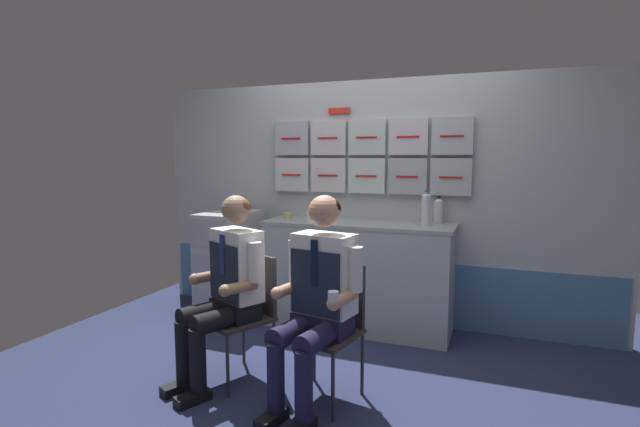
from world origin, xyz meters
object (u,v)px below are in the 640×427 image
at_px(folding_chair_right, 331,315).
at_px(water_bottle_short, 426,209).
at_px(crew_member_right, 317,292).
at_px(coffee_cup_white, 310,214).
at_px(crew_member_left, 226,282).
at_px(service_trolley, 230,261).
at_px(folding_chair_left, 247,303).

distance_m(folding_chair_right, water_bottle_short, 1.36).
distance_m(crew_member_right, coffee_cup_white, 1.55).
height_order(crew_member_left, coffee_cup_white, crew_member_left).
height_order(crew_member_left, folding_chair_right, crew_member_left).
bearing_deg(crew_member_right, crew_member_left, 175.66).
relative_size(service_trolley, crew_member_left, 0.79).
distance_m(folding_chair_left, coffee_cup_white, 1.29).
height_order(service_trolley, folding_chair_left, service_trolley).
relative_size(crew_member_right, coffee_cup_white, 15.89).
relative_size(service_trolley, crew_member_right, 0.78).
xyz_separation_m(folding_chair_left, crew_member_right, (0.58, -0.19, 0.19)).
bearing_deg(folding_chair_right, folding_chair_left, 176.46).
bearing_deg(crew_member_left, folding_chair_right, 8.92).
relative_size(service_trolley, folding_chair_left, 1.19).
bearing_deg(folding_chair_left, coffee_cup_white, 91.83).
height_order(folding_chair_left, folding_chair_right, same).
bearing_deg(service_trolley, folding_chair_left, -52.78).
xyz_separation_m(crew_member_left, water_bottle_short, (1.07, 1.29, 0.39)).
distance_m(folding_chair_left, crew_member_left, 0.23).
bearing_deg(crew_member_right, service_trolley, 138.41).
relative_size(folding_chair_right, water_bottle_short, 2.88).
bearing_deg(water_bottle_short, crew_member_left, -129.73).
bearing_deg(coffee_cup_white, crew_member_left, -91.32).
bearing_deg(service_trolley, crew_member_right, -41.59).
distance_m(crew_member_left, coffee_cup_white, 1.38).
bearing_deg(water_bottle_short, folding_chair_left, -131.21).
distance_m(crew_member_right, water_bottle_short, 1.45).
bearing_deg(folding_chair_right, crew_member_left, -171.08).
xyz_separation_m(folding_chair_right, coffee_cup_white, (-0.65, 1.24, 0.47)).
bearing_deg(crew_member_left, service_trolley, 121.04).
xyz_separation_m(service_trolley, water_bottle_short, (1.75, 0.15, 0.54)).
xyz_separation_m(crew_member_left, folding_chair_right, (0.68, 0.11, -0.17)).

